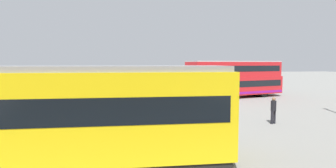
{
  "coord_description": "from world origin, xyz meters",
  "views": [
    {
      "loc": [
        7.22,
        23.41,
        3.65
      ],
      "look_at": [
        3.53,
        3.19,
        2.06
      ],
      "focal_mm": 29.2,
      "sensor_mm": 36.0,
      "label": 1
    }
  ],
  "objects_px": {
    "pedestrian_crossing": "(273,109)",
    "pedestrian_near_railing": "(184,97)",
    "info_sign": "(139,94)",
    "double_decker_bus": "(235,79)",
    "tram_yellow": "(18,115)"
  },
  "relations": [
    {
      "from": "tram_yellow",
      "to": "pedestrian_crossing",
      "type": "bearing_deg",
      "value": -159.59
    },
    {
      "from": "tram_yellow",
      "to": "pedestrian_near_railing",
      "type": "bearing_deg",
      "value": -129.5
    },
    {
      "from": "double_decker_bus",
      "to": "pedestrian_near_railing",
      "type": "xyz_separation_m",
      "value": [
        7.08,
        6.63,
        -0.95
      ]
    },
    {
      "from": "info_sign",
      "to": "pedestrian_near_railing",
      "type": "bearing_deg",
      "value": -155.33
    },
    {
      "from": "tram_yellow",
      "to": "info_sign",
      "type": "bearing_deg",
      "value": -119.49
    },
    {
      "from": "double_decker_bus",
      "to": "tram_yellow",
      "type": "bearing_deg",
      "value": 47.38
    },
    {
      "from": "pedestrian_crossing",
      "to": "pedestrian_near_railing",
      "type": "bearing_deg",
      "value": -53.29
    },
    {
      "from": "pedestrian_near_railing",
      "to": "double_decker_bus",
      "type": "bearing_deg",
      "value": -136.88
    },
    {
      "from": "tram_yellow",
      "to": "info_sign",
      "type": "relative_size",
      "value": 6.8
    },
    {
      "from": "double_decker_bus",
      "to": "info_sign",
      "type": "height_order",
      "value": "double_decker_bus"
    },
    {
      "from": "double_decker_bus",
      "to": "pedestrian_crossing",
      "type": "bearing_deg",
      "value": 76.39
    },
    {
      "from": "pedestrian_near_railing",
      "to": "info_sign",
      "type": "xyz_separation_m",
      "value": [
        3.57,
        1.64,
        0.47
      ]
    },
    {
      "from": "double_decker_bus",
      "to": "pedestrian_crossing",
      "type": "relative_size",
      "value": 7.0
    },
    {
      "from": "pedestrian_near_railing",
      "to": "info_sign",
      "type": "relative_size",
      "value": 0.81
    },
    {
      "from": "tram_yellow",
      "to": "pedestrian_near_railing",
      "type": "xyz_separation_m",
      "value": [
        -8.42,
        -10.21,
        -0.8
      ]
    }
  ]
}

